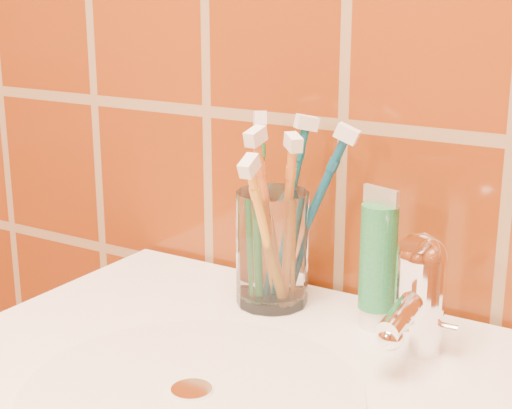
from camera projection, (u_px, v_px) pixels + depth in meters
The scene contains 9 objects.
glass_tumbler at pixel (272, 248), 0.85m from camera, with size 0.08×0.08×0.13m, color white.
toothpaste_tube at pixel (378, 263), 0.79m from camera, with size 0.04×0.04×0.15m.
faucet at pixel (419, 290), 0.74m from camera, with size 0.05×0.11×0.12m.
toothbrush_0 at pixel (287, 223), 0.83m from camera, with size 0.05×0.05×0.20m, color orange, non-canonical shape.
toothbrush_1 at pixel (268, 223), 0.82m from camera, with size 0.03×0.07×0.21m, color #CF6724, non-canonical shape.
toothbrush_2 at pixel (287, 211), 0.86m from camera, with size 0.05×0.05×0.21m, color #0B5263, non-canonical shape.
toothbrush_3 at pixel (266, 237), 0.81m from camera, with size 0.03×0.10×0.19m, color orange, non-canonical shape.
toothbrush_4 at pixel (261, 209), 0.86m from camera, with size 0.04×0.05×0.22m, color #1F7638, non-canonical shape.
toothbrush_5 at pixel (309, 218), 0.84m from camera, with size 0.10×0.04×0.21m, color navy, non-canonical shape.
Camera 1 is at (0.36, 0.42, 1.19)m, focal length 55.00 mm.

